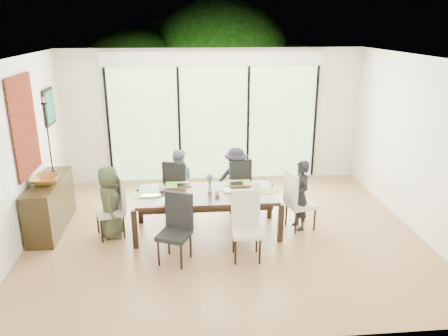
{
  "coord_description": "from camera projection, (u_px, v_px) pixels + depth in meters",
  "views": [
    {
      "loc": [
        -0.6,
        -6.2,
        3.18
      ],
      "look_at": [
        0.0,
        0.25,
        1.0
      ],
      "focal_mm": 35.0,
      "sensor_mm": 36.0,
      "label": 1
    }
  ],
  "objects": [
    {
      "name": "floor",
      "position": [
        225.0,
        233.0,
        6.91
      ],
      "size": [
        6.0,
        5.0,
        0.01
      ],
      "primitive_type": "cube",
      "color": "brown",
      "rests_on": "ground"
    },
    {
      "name": "ceiling",
      "position": [
        226.0,
        57.0,
        6.05
      ],
      "size": [
        6.0,
        5.0,
        0.01
      ],
      "primitive_type": "cube",
      "color": "white",
      "rests_on": "wall_back"
    },
    {
      "name": "wall_back",
      "position": [
        214.0,
        116.0,
        8.85
      ],
      "size": [
        6.0,
        0.02,
        2.7
      ],
      "primitive_type": "cube",
      "color": "silver",
      "rests_on": "floor"
    },
    {
      "name": "wall_front",
      "position": [
        251.0,
        226.0,
        4.11
      ],
      "size": [
        6.0,
        0.02,
        2.7
      ],
      "primitive_type": "cube",
      "color": "beige",
      "rests_on": "floor"
    },
    {
      "name": "wall_left",
      "position": [
        16.0,
        157.0,
        6.22
      ],
      "size": [
        0.02,
        5.0,
        2.7
      ],
      "primitive_type": "cube",
      "color": "beige",
      "rests_on": "floor"
    },
    {
      "name": "wall_right",
      "position": [
        419.0,
        146.0,
        6.75
      ],
      "size": [
        0.02,
        5.0,
        2.7
      ],
      "primitive_type": "cube",
      "color": "white",
      "rests_on": "floor"
    },
    {
      "name": "glass_doors",
      "position": [
        214.0,
        124.0,
        8.86
      ],
      "size": [
        4.2,
        0.02,
        2.3
      ],
      "primitive_type": "cube",
      "color": "#598C3F",
      "rests_on": "wall_back"
    },
    {
      "name": "blinds_header",
      "position": [
        213.0,
        58.0,
        8.44
      ],
      "size": [
        4.4,
        0.06,
        0.28
      ],
      "primitive_type": "cube",
      "color": "white",
      "rests_on": "wall_back"
    },
    {
      "name": "mullion_a",
      "position": [
        109.0,
        126.0,
        8.67
      ],
      "size": [
        0.05,
        0.04,
        2.3
      ],
      "primitive_type": "cube",
      "color": "black",
      "rests_on": "wall_back"
    },
    {
      "name": "mullion_b",
      "position": [
        179.0,
        125.0,
        8.79
      ],
      "size": [
        0.05,
        0.04,
        2.3
      ],
      "primitive_type": "cube",
      "color": "black",
      "rests_on": "wall_back"
    },
    {
      "name": "mullion_c",
      "position": [
        248.0,
        123.0,
        8.91
      ],
      "size": [
        0.05,
        0.04,
        2.3
      ],
      "primitive_type": "cube",
      "color": "black",
      "rests_on": "wall_back"
    },
    {
      "name": "mullion_d",
      "position": [
        315.0,
        122.0,
        9.04
      ],
      "size": [
        0.05,
        0.04,
        2.3
      ],
      "primitive_type": "cube",
      "color": "black",
      "rests_on": "wall_back"
    },
    {
      "name": "deck",
      "position": [
        211.0,
        168.0,
        10.14
      ],
      "size": [
        6.0,
        1.8,
        0.1
      ],
      "primitive_type": "cube",
      "color": "brown",
      "rests_on": "ground"
    },
    {
      "name": "rail_top",
      "position": [
        209.0,
        134.0,
        10.7
      ],
      "size": [
        6.0,
        0.08,
        0.06
      ],
      "primitive_type": "cube",
      "color": "brown",
      "rests_on": "deck"
    },
    {
      "name": "foliage_left",
      "position": [
        136.0,
        93.0,
        11.2
      ],
      "size": [
        3.2,
        3.2,
        3.2
      ],
      "primitive_type": "sphere",
      "color": "#14380F",
      "rests_on": "ground"
    },
    {
      "name": "foliage_mid",
      "position": [
        220.0,
        75.0,
        11.85
      ],
      "size": [
        4.0,
        4.0,
        4.0
      ],
      "primitive_type": "sphere",
      "color": "#14380F",
      "rests_on": "ground"
    },
    {
      "name": "foliage_right",
      "position": [
        291.0,
        99.0,
        11.42
      ],
      "size": [
        2.8,
        2.8,
        2.8
      ],
      "primitive_type": "sphere",
      "color": "#14380F",
      "rests_on": "ground"
    },
    {
      "name": "foliage_far",
      "position": [
        183.0,
        79.0,
        12.48
      ],
      "size": [
        3.6,
        3.6,
        3.6
      ],
      "primitive_type": "sphere",
      "color": "#14380F",
      "rests_on": "ground"
    },
    {
      "name": "table_top",
      "position": [
        207.0,
        195.0,
        6.75
      ],
      "size": [
        2.11,
        0.97,
        0.05
      ],
      "primitive_type": "cube",
      "color": "black",
      "rests_on": "floor"
    },
    {
      "name": "table_apron",
      "position": [
        207.0,
        199.0,
        6.78
      ],
      "size": [
        1.94,
        0.79,
        0.09
      ],
      "primitive_type": "cube",
      "color": "black",
      "rests_on": "floor"
    },
    {
      "name": "table_leg_fl",
      "position": [
        135.0,
        229.0,
        6.36
      ],
      "size": [
        0.08,
        0.08,
        0.61
      ],
      "primitive_type": "cube",
      "color": "black",
      "rests_on": "floor"
    },
    {
      "name": "table_leg_fr",
      "position": [
        281.0,
        223.0,
        6.55
      ],
      "size": [
        0.08,
        0.08,
        0.61
      ],
      "primitive_type": "cube",
      "color": "black",
      "rests_on": "floor"
    },
    {
      "name": "table_leg_bl",
      "position": [
        140.0,
        206.0,
        7.17
      ],
      "size": [
        0.08,
        0.08,
        0.61
      ],
      "primitive_type": "cube",
      "color": "black",
      "rests_on": "floor"
    },
    {
      "name": "table_leg_br",
      "position": [
        270.0,
        201.0,
        7.36
      ],
      "size": [
        0.08,
        0.08,
        0.61
      ],
      "primitive_type": "cube",
      "color": "black",
      "rests_on": "floor"
    },
    {
      "name": "chair_left_end",
      "position": [
        109.0,
        207.0,
        6.67
      ],
      "size": [
        0.52,
        0.52,
        0.97
      ],
      "primitive_type": null,
      "rotation": [
        0.0,
        0.0,
        -1.23
      ],
      "color": "beige",
      "rests_on": "floor"
    },
    {
      "name": "chair_right_end",
      "position": [
        301.0,
        200.0,
        6.93
      ],
      "size": [
        0.48,
        0.48,
        0.97
      ],
      "primitive_type": null,
      "rotation": [
        0.0,
        0.0,
        1.79
      ],
      "color": "silver",
      "rests_on": "floor"
    },
    {
      "name": "chair_far_left",
      "position": [
        178.0,
        185.0,
        7.56
      ],
      "size": [
        0.51,
        0.51,
        0.97
      ],
      "primitive_type": null,
      "rotation": [
        0.0,
        0.0,
        2.82
      ],
      "color": "black",
      "rests_on": "floor"
    },
    {
      "name": "chair_far_right",
      "position": [
        236.0,
        183.0,
        7.65
      ],
      "size": [
        0.51,
        0.51,
        0.97
      ],
      "primitive_type": null,
      "rotation": [
        0.0,
        0.0,
        3.45
      ],
      "color": "black",
      "rests_on": "floor"
    },
    {
      "name": "chair_near_left",
      "position": [
        174.0,
        230.0,
        5.94
      ],
      "size": [
        0.53,
        0.53,
        0.97
      ],
      "primitive_type": null,
      "rotation": [
        0.0,
        0.0,
        -0.4
      ],
      "color": "black",
      "rests_on": "floor"
    },
    {
      "name": "chair_near_right",
      "position": [
        247.0,
        227.0,
        6.02
      ],
      "size": [
        0.42,
        0.42,
        0.97
      ],
      "primitive_type": null,
      "rotation": [
        0.0,
        0.0,
        -0.04
      ],
      "color": "silver",
      "rests_on": "floor"
    },
    {
      "name": "person_left_end",
      "position": [
        110.0,
        202.0,
        6.65
      ],
      "size": [
        0.36,
        0.55,
        1.14
      ],
      "primitive_type": "imported",
      "rotation": [
        0.0,
        0.0,
        1.63
      ],
      "color": "#3A432C",
      "rests_on": "floor"
    },
    {
      "name": "person_right_end",
      "position": [
        300.0,
        195.0,
        6.91
      ],
      "size": [
        0.43,
        0.58,
        1.14
      ],
      "primitive_type": "imported",
      "rotation": [
        0.0,
        0.0,
        -1.38
      ],
      "color": "black",
      "rests_on": "floor"
    },
    {
      "name": "person_far_left",
      "position": [
        178.0,
        181.0,
        7.52
      ],
      "size": [
        0.55,
        0.37,
        1.14
      ],
      "primitive_type": "imported",
      "rotation": [
        0.0,
        0.0,
        3.07
      ],
      "color": "#7893AD",
      "rests_on": "floor"
    },
    {
      "name": "person_far_right",
      "position": [
        236.0,
        179.0,
        7.61
      ],
      "size": [
        0.59,
        0.45,
        1.14
      ],
      "primitive_type": "imported",
      "rotation": [
        0.0,
        0.0,
        2.9
      ],
      "color": "#221D2C",
      "rests_on": "floor"
    },
    {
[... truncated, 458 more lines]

